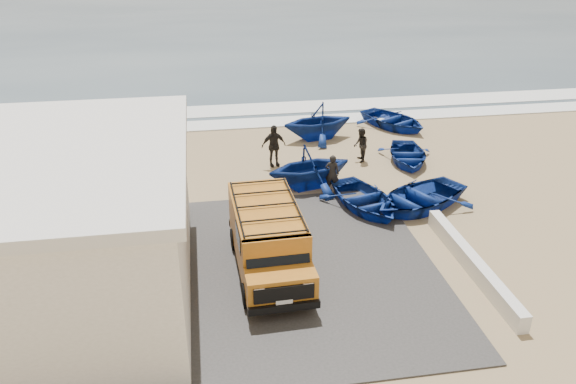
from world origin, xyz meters
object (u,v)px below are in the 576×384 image
parapet (472,263)px  boat_near_right (419,197)px  building (37,225)px  van (268,237)px  boat_mid_right (407,155)px  fisherman_middle (361,145)px  fisherman_back (274,146)px  boat_mid_left (310,167)px  boat_far_right (393,120)px  boat_near_left (365,199)px  fisherman_front (332,173)px  boat_far_left (318,121)px

parapet → boat_near_right: bearing=90.7°
building → van: building is taller
boat_mid_right → parapet: bearing=-85.4°
fisherman_middle → boat_mid_right: bearing=83.9°
van → boat_mid_right: bearing=44.2°
fisherman_middle → fisherman_back: size_ratio=0.82×
boat_mid_right → building: bearing=-139.0°
boat_mid_right → boat_near_right: bearing=-93.1°
building → boat_mid_left: building is taller
parapet → boat_far_right: (2.02, 13.23, 0.13)m
boat_near_right → fisherman_middle: fisherman_middle is taller
boat_near_left → fisherman_front: size_ratio=2.40×
building → boat_far_left: (10.27, 11.22, -1.25)m
boat_near_left → boat_mid_right: boat_near_left is taller
fisherman_front → boat_near_left: bearing=140.3°
building → parapet: bearing=-4.6°
boat_mid_left → boat_near_right: bearing=-137.1°
van → boat_mid_left: (2.39, 5.60, -0.22)m
parapet → boat_far_left: boat_far_left is taller
boat_mid_left → boat_far_right: bearing=-55.3°
parapet → boat_near_left: (-2.05, 4.55, 0.11)m
building → boat_near_left: (10.45, 3.55, -1.78)m
van → boat_far_right: 14.61m
building → fisherman_front: (9.59, 5.23, -1.40)m
boat_far_left → fisherman_middle: boat_far_left is taller
boat_mid_right → boat_far_right: size_ratio=0.86×
building → boat_far_left: 15.26m
boat_mid_left → van: bearing=142.9°
parapet → fisherman_front: size_ratio=3.91×
boat_mid_right → fisherman_back: size_ratio=1.81×
boat_near_left → fisherman_middle: size_ratio=2.42×
boat_mid_left → fisherman_back: (-1.10, 2.47, 0.02)m
boat_near_right → boat_mid_right: bearing=137.9°
building → fisherman_front: size_ratio=6.13×
boat_mid_right → fisherman_back: (-5.90, 0.61, 0.58)m
boat_far_left → fisherman_back: fisherman_back is taller
boat_far_right → fisherman_front: fisherman_front is taller
van → boat_near_right: 6.90m
van → boat_mid_right: (7.19, 7.47, -0.79)m
parapet → boat_far_right: 13.38m
parapet → boat_near_right: 4.33m
building → boat_mid_left: bearing=33.0°
van → fisherman_front: 6.05m
boat_mid_right → boat_far_left: 4.95m
boat_far_left → fisherman_back: 3.99m
boat_near_left → boat_near_right: boat_near_right is taller
boat_far_left → fisherman_front: (-0.68, -5.98, -0.15)m
boat_mid_right → boat_far_left: size_ratio=0.97×
fisherman_front → boat_mid_right: bearing=-126.4°
building → van: size_ratio=1.89×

